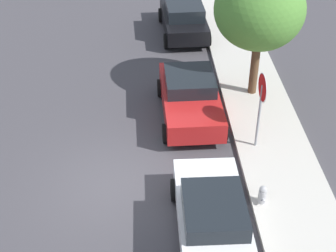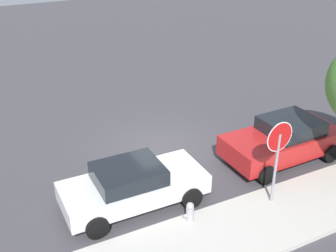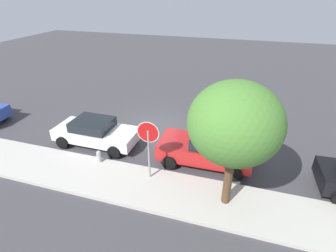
% 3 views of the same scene
% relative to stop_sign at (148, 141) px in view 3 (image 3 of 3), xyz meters
% --- Properties ---
extents(ground_plane, '(60.00, 60.00, 0.00)m').
position_rel_stop_sign_xyz_m(ground_plane, '(1.41, -4.41, -1.90)').
color(ground_plane, '#423F44').
extents(sidewalk_curb, '(32.00, 2.36, 0.14)m').
position_rel_stop_sign_xyz_m(sidewalk_curb, '(1.41, 0.58, -1.83)').
color(sidewalk_curb, beige).
rests_on(sidewalk_curb, ground_plane).
extents(stop_sign, '(0.88, 0.08, 2.71)m').
position_rel_stop_sign_xyz_m(stop_sign, '(0.00, 0.00, 0.00)').
color(stop_sign, gray).
rests_on(stop_sign, ground_plane).
extents(parked_car_red, '(4.15, 2.15, 1.47)m').
position_rel_stop_sign_xyz_m(parked_car_red, '(-2.01, -1.91, -1.15)').
color(parked_car_red, red).
rests_on(parked_car_red, ground_plane).
extents(parked_car_white, '(4.20, 1.99, 1.33)m').
position_rel_stop_sign_xyz_m(parked_car_white, '(3.59, -1.85, -1.21)').
color(parked_car_white, white).
rests_on(parked_car_white, ground_plane).
extents(street_tree_near_corner, '(3.04, 3.04, 4.73)m').
position_rel_stop_sign_xyz_m(street_tree_near_corner, '(-3.14, 0.44, 1.45)').
color(street_tree_near_corner, '#513823').
rests_on(street_tree_near_corner, ground_plane).
extents(fire_hydrant, '(0.30, 0.22, 0.72)m').
position_rel_stop_sign_xyz_m(fire_hydrant, '(2.56, -0.34, -1.54)').
color(fire_hydrant, '#A5A5A8').
rests_on(fire_hydrant, ground_plane).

